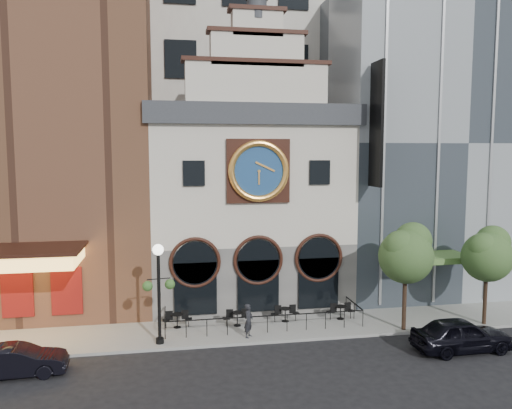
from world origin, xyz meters
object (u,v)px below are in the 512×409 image
at_px(bistro_1, 237,318).
at_px(tree_left, 406,252).
at_px(car_right, 461,335).
at_px(pedestrian, 249,321).
at_px(bistro_0, 177,319).
at_px(car_left, 17,361).
at_px(lamppost, 159,282).
at_px(bistro_3, 341,311).
at_px(bistro_2, 285,313).
at_px(tree_right, 488,253).

bearing_deg(bistro_1, tree_left, -13.23).
bearing_deg(car_right, pedestrian, 70.55).
relative_size(bistro_1, tree_left, 0.28).
height_order(bistro_0, pedestrian, pedestrian).
xyz_separation_m(bistro_0, car_left, (-6.87, -4.43, 0.06)).
bearing_deg(lamppost, bistro_3, 1.59).
bearing_deg(bistro_0, bistro_2, -0.53).
bearing_deg(car_left, tree_right, -88.32).
bearing_deg(bistro_2, car_right, -34.82).
distance_m(car_left, pedestrian, 10.73).
bearing_deg(bistro_2, tree_right, -11.83).
height_order(bistro_2, lamppost, lamppost).
xyz_separation_m(car_left, lamppost, (5.97, 2.32, 2.57)).
relative_size(car_left, tree_left, 0.71).
bearing_deg(lamppost, pedestrian, -8.13).
distance_m(bistro_3, car_right, 6.65).
height_order(pedestrian, tree_right, tree_right).
xyz_separation_m(lamppost, tree_right, (17.68, -0.21, 0.90)).
distance_m(car_left, lamppost, 6.90).
relative_size(bistro_0, bistro_1, 1.00).
distance_m(bistro_0, bistro_2, 5.98).
xyz_separation_m(bistro_0, lamppost, (-0.90, -2.11, 2.63)).
relative_size(pedestrian, tree_right, 0.32).
distance_m(bistro_2, car_right, 9.14).
bearing_deg(bistro_2, car_left, -161.21).
distance_m(car_left, tree_left, 19.34).
bearing_deg(tree_left, bistro_3, 143.05).
bearing_deg(bistro_3, lamppost, -169.35).
height_order(pedestrian, tree_left, tree_left).
distance_m(car_right, tree_left, 4.83).
bearing_deg(bistro_1, lamppost, -156.17).
bearing_deg(bistro_2, bistro_1, -175.24).
bearing_deg(tree_right, pedestrian, 178.79).
distance_m(bistro_1, lamppost, 5.23).
bearing_deg(bistro_2, pedestrian, -140.47).
bearing_deg(bistro_3, car_left, -165.29).
bearing_deg(pedestrian, tree_left, -60.01).
xyz_separation_m(car_right, pedestrian, (-9.90, 3.23, 0.20)).
height_order(bistro_1, car_right, car_right).
height_order(bistro_0, tree_left, tree_left).
bearing_deg(car_left, pedestrian, -80.55).
height_order(bistro_0, tree_right, tree_right).
bearing_deg(bistro_0, bistro_1, -5.02).
bearing_deg(bistro_1, pedestrian, -78.90).
relative_size(bistro_1, lamppost, 0.32).
bearing_deg(tree_left, bistro_1, 166.77).
xyz_separation_m(bistro_3, car_left, (-16.04, -4.21, 0.06)).
bearing_deg(bistro_1, bistro_3, 0.65).
xyz_separation_m(car_left, pedestrian, (10.45, 2.39, 0.34)).
xyz_separation_m(pedestrian, lamppost, (-4.48, -0.07, 2.22)).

